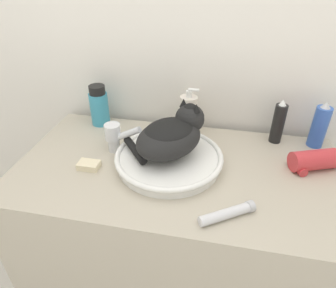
{
  "coord_description": "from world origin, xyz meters",
  "views": [
    {
      "loc": [
        0.14,
        -0.54,
        1.54
      ],
      "look_at": [
        -0.03,
        0.3,
        0.99
      ],
      "focal_mm": 32.0,
      "sensor_mm": 36.0,
      "label": 1
    }
  ],
  "objects_px": {
    "faucet": "(116,136)",
    "hairspray_can_black": "(278,123)",
    "soap_pump_bottle": "(189,115)",
    "spray_bottle_trigger": "(320,126)",
    "cream_tube": "(228,213)",
    "hair_dryer": "(313,160)",
    "mouthwash_bottle": "(99,106)",
    "cat": "(172,134)",
    "soap_bar": "(89,165)"
  },
  "relations": [
    {
      "from": "faucet",
      "to": "hairspray_can_black",
      "type": "xyz_separation_m",
      "value": [
        0.6,
        0.2,
        0.02
      ]
    },
    {
      "from": "soap_pump_bottle",
      "to": "spray_bottle_trigger",
      "type": "relative_size",
      "value": 1.07
    },
    {
      "from": "soap_pump_bottle",
      "to": "cream_tube",
      "type": "bearing_deg",
      "value": -68.44
    },
    {
      "from": "hair_dryer",
      "to": "mouthwash_bottle",
      "type": "bearing_deg",
      "value": 148.35
    },
    {
      "from": "soap_pump_bottle",
      "to": "faucet",
      "type": "bearing_deg",
      "value": -141.57
    },
    {
      "from": "soap_pump_bottle",
      "to": "spray_bottle_trigger",
      "type": "xyz_separation_m",
      "value": [
        0.5,
        0.0,
        0.0
      ]
    },
    {
      "from": "mouthwash_bottle",
      "to": "faucet",
      "type": "bearing_deg",
      "value": -53.69
    },
    {
      "from": "soap_pump_bottle",
      "to": "spray_bottle_trigger",
      "type": "distance_m",
      "value": 0.5
    },
    {
      "from": "cat",
      "to": "soap_bar",
      "type": "relative_size",
      "value": 4.35
    },
    {
      "from": "mouthwash_bottle",
      "to": "hair_dryer",
      "type": "relative_size",
      "value": 0.93
    },
    {
      "from": "hairspray_can_black",
      "to": "soap_bar",
      "type": "distance_m",
      "value": 0.74
    },
    {
      "from": "soap_pump_bottle",
      "to": "soap_bar",
      "type": "xyz_separation_m",
      "value": [
        -0.31,
        -0.32,
        -0.07
      ]
    },
    {
      "from": "soap_pump_bottle",
      "to": "mouthwash_bottle",
      "type": "distance_m",
      "value": 0.39
    },
    {
      "from": "spray_bottle_trigger",
      "to": "cream_tube",
      "type": "xyz_separation_m",
      "value": [
        -0.32,
        -0.46,
        -0.07
      ]
    },
    {
      "from": "hairspray_can_black",
      "to": "faucet",
      "type": "bearing_deg",
      "value": -161.85
    },
    {
      "from": "faucet",
      "to": "soap_bar",
      "type": "relative_size",
      "value": 2.04
    },
    {
      "from": "faucet",
      "to": "hair_dryer",
      "type": "xyz_separation_m",
      "value": [
        0.71,
        0.03,
        -0.04
      ]
    },
    {
      "from": "spray_bottle_trigger",
      "to": "mouthwash_bottle",
      "type": "xyz_separation_m",
      "value": [
        -0.9,
        -0.0,
        -0.0
      ]
    },
    {
      "from": "cat",
      "to": "soap_pump_bottle",
      "type": "relative_size",
      "value": 1.63
    },
    {
      "from": "mouthwash_bottle",
      "to": "soap_bar",
      "type": "height_order",
      "value": "mouthwash_bottle"
    },
    {
      "from": "cat",
      "to": "hair_dryer",
      "type": "xyz_separation_m",
      "value": [
        0.49,
        0.07,
        -0.09
      ]
    },
    {
      "from": "soap_pump_bottle",
      "to": "hairspray_can_black",
      "type": "distance_m",
      "value": 0.35
    },
    {
      "from": "cat",
      "to": "faucet",
      "type": "bearing_deg",
      "value": 118.0
    },
    {
      "from": "mouthwash_bottle",
      "to": "hair_dryer",
      "type": "distance_m",
      "value": 0.88
    },
    {
      "from": "cat",
      "to": "hair_dryer",
      "type": "height_order",
      "value": "cat"
    },
    {
      "from": "cat",
      "to": "hairspray_can_black",
      "type": "height_order",
      "value": "cat"
    },
    {
      "from": "faucet",
      "to": "soap_pump_bottle",
      "type": "xyz_separation_m",
      "value": [
        0.25,
        0.2,
        0.01
      ]
    },
    {
      "from": "soap_bar",
      "to": "hair_dryer",
      "type": "bearing_deg",
      "value": 11.44
    },
    {
      "from": "cat",
      "to": "spray_bottle_trigger",
      "type": "xyz_separation_m",
      "value": [
        0.53,
        0.23,
        -0.04
      ]
    },
    {
      "from": "spray_bottle_trigger",
      "to": "hairspray_can_black",
      "type": "height_order",
      "value": "spray_bottle_trigger"
    },
    {
      "from": "soap_bar",
      "to": "spray_bottle_trigger",
      "type": "bearing_deg",
      "value": 21.44
    },
    {
      "from": "mouthwash_bottle",
      "to": "soap_bar",
      "type": "bearing_deg",
      "value": -75.29
    },
    {
      "from": "cat",
      "to": "faucet",
      "type": "relative_size",
      "value": 2.14
    },
    {
      "from": "soap_bar",
      "to": "hairspray_can_black",
      "type": "bearing_deg",
      "value": 25.74
    },
    {
      "from": "spray_bottle_trigger",
      "to": "mouthwash_bottle",
      "type": "distance_m",
      "value": 0.9
    },
    {
      "from": "spray_bottle_trigger",
      "to": "soap_bar",
      "type": "distance_m",
      "value": 0.88
    },
    {
      "from": "hair_dryer",
      "to": "soap_bar",
      "type": "relative_size",
      "value": 2.55
    },
    {
      "from": "cat",
      "to": "cream_tube",
      "type": "distance_m",
      "value": 0.33
    },
    {
      "from": "cream_tube",
      "to": "soap_pump_bottle",
      "type": "bearing_deg",
      "value": 111.56
    },
    {
      "from": "spray_bottle_trigger",
      "to": "soap_bar",
      "type": "bearing_deg",
      "value": -158.56
    },
    {
      "from": "soap_pump_bottle",
      "to": "hairspray_can_black",
      "type": "relative_size",
      "value": 1.1
    },
    {
      "from": "hair_dryer",
      "to": "spray_bottle_trigger",
      "type": "bearing_deg",
      "value": 55.43
    },
    {
      "from": "faucet",
      "to": "soap_pump_bottle",
      "type": "relative_size",
      "value": 0.76
    },
    {
      "from": "mouthwash_bottle",
      "to": "cat",
      "type": "bearing_deg",
      "value": -32.01
    },
    {
      "from": "hair_dryer",
      "to": "hairspray_can_black",
      "type": "bearing_deg",
      "value": 103.46
    },
    {
      "from": "spray_bottle_trigger",
      "to": "mouthwash_bottle",
      "type": "bearing_deg",
      "value": -180.0
    },
    {
      "from": "spray_bottle_trigger",
      "to": "hairspray_can_black",
      "type": "distance_m",
      "value": 0.15
    },
    {
      "from": "cat",
      "to": "cream_tube",
      "type": "xyz_separation_m",
      "value": [
        0.21,
        -0.23,
        -0.11
      ]
    },
    {
      "from": "soap_pump_bottle",
      "to": "spray_bottle_trigger",
      "type": "height_order",
      "value": "soap_pump_bottle"
    },
    {
      "from": "hairspray_can_black",
      "to": "hair_dryer",
      "type": "xyz_separation_m",
      "value": [
        0.11,
        -0.16,
        -0.05
      ]
    }
  ]
}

